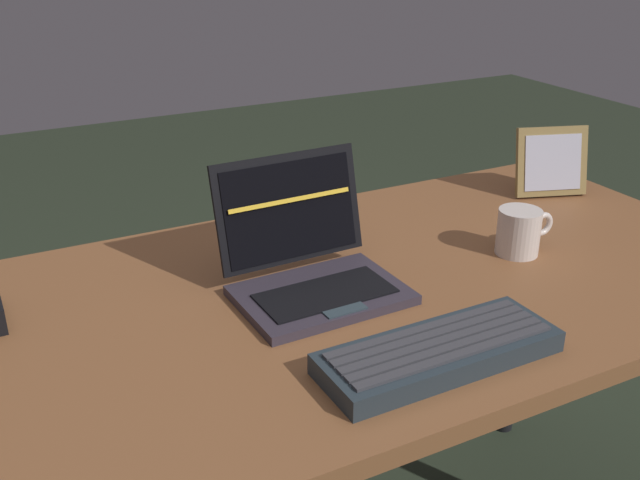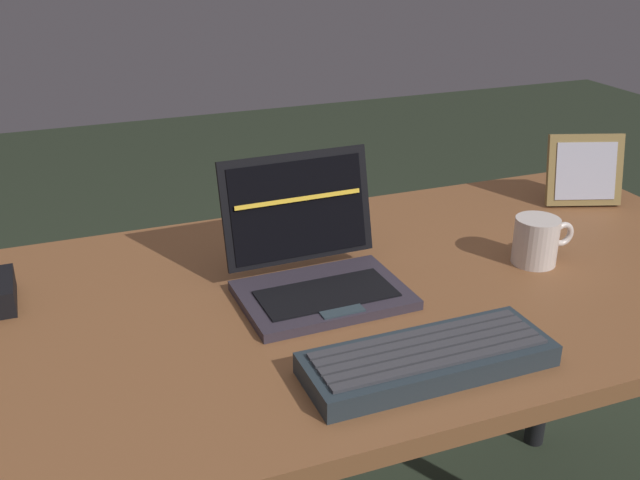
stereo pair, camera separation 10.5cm
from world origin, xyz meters
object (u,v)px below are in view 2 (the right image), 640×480
(photo_frame, at_px, (585,171))
(coffee_mug, at_px, (537,241))
(laptop_front, at_px, (315,266))
(external_keyboard, at_px, (428,359))

(photo_frame, bearing_deg, coffee_mug, -142.44)
(laptop_front, height_order, external_keyboard, laptop_front)
(laptop_front, distance_m, coffee_mug, 0.38)
(external_keyboard, xyz_separation_m, coffee_mug, (0.32, 0.22, 0.02))
(photo_frame, bearing_deg, external_keyboard, -144.54)
(photo_frame, bearing_deg, laptop_front, -166.33)
(photo_frame, relative_size, coffee_mug, 1.39)
(external_keyboard, bearing_deg, coffee_mug, 33.74)
(external_keyboard, relative_size, photo_frame, 2.11)
(external_keyboard, xyz_separation_m, photo_frame, (0.58, 0.41, 0.06))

